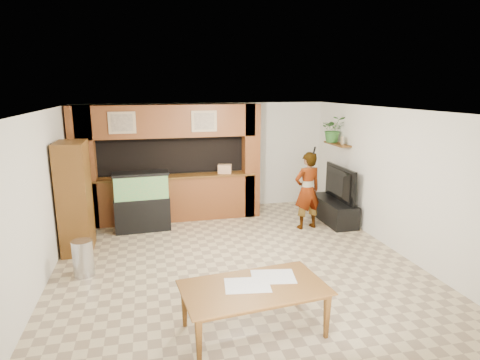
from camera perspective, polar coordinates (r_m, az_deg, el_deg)
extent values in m
plane|color=tan|center=(7.16, -0.88, -11.37)|extent=(6.50, 6.50, 0.00)
plane|color=white|center=(6.53, -0.96, 9.89)|extent=(6.50, 6.50, 0.00)
plane|color=silver|center=(9.86, -4.99, 3.30)|extent=(6.00, 0.00, 6.00)
plane|color=silver|center=(6.77, -26.58, -2.54)|extent=(0.00, 6.50, 6.50)
plane|color=silver|center=(7.91, 20.81, 0.08)|extent=(0.00, 6.50, 6.50)
cube|color=brown|center=(9.17, -9.73, -2.71)|extent=(3.80, 0.35, 1.00)
cube|color=brown|center=(9.04, -9.86, 0.46)|extent=(3.80, 0.43, 0.04)
cube|color=brown|center=(8.86, -10.17, 8.25)|extent=(3.80, 0.35, 0.70)
cube|color=brown|center=(9.07, -21.35, 1.59)|extent=(0.50, 0.35, 2.60)
cube|color=brown|center=(9.27, 1.56, 2.73)|extent=(0.35, 0.35, 2.60)
cube|color=black|center=(9.50, -10.17, 3.69)|extent=(4.20, 0.45, 0.85)
cube|color=tan|center=(8.67, -16.43, 7.82)|extent=(0.55, 0.03, 0.45)
cube|color=tan|center=(8.65, -16.43, 7.81)|extent=(0.43, 0.01, 0.35)
cube|color=tan|center=(8.74, -5.13, 8.33)|extent=(0.55, 0.03, 0.45)
cube|color=tan|center=(8.72, -5.11, 8.32)|extent=(0.43, 0.01, 0.35)
cylinder|color=black|center=(7.61, -25.16, 3.81)|extent=(0.04, 0.25, 0.25)
cylinder|color=white|center=(7.60, -24.98, 3.82)|extent=(0.01, 0.21, 0.21)
cube|color=brown|center=(9.42, 13.66, 4.99)|extent=(0.25, 0.90, 0.04)
cube|color=brown|center=(7.86, -22.44, -2.31)|extent=(0.51, 0.83, 2.03)
cylinder|color=#B2B2B7|center=(6.98, -21.40, -10.32)|extent=(0.32, 0.32, 0.59)
cube|color=black|center=(8.72, -13.68, -4.74)|extent=(1.13, 0.42, 0.71)
cube|color=#388D54|center=(8.56, -13.89, -0.91)|extent=(1.08, 0.40, 0.49)
cube|color=black|center=(8.50, -13.99, 0.87)|extent=(1.13, 0.42, 0.06)
cube|color=black|center=(9.32, 13.10, -4.24)|extent=(0.54, 1.47, 0.49)
imported|color=black|center=(9.16, 13.30, -0.49)|extent=(0.18, 1.32, 0.76)
cube|color=tan|center=(9.22, 14.30, 5.48)|extent=(0.06, 0.14, 0.18)
imported|color=#2F6729|center=(9.53, 13.13, 7.04)|extent=(0.65, 0.60, 0.60)
imported|color=#A77D5C|center=(8.60, 9.55, -1.49)|extent=(0.66, 0.49, 1.66)
cylinder|color=black|center=(8.30, 10.52, 4.15)|extent=(0.04, 0.10, 0.17)
imported|color=brown|center=(5.13, 2.12, -18.11)|extent=(1.83, 1.14, 0.61)
cube|color=silver|center=(5.24, 4.73, -13.53)|extent=(0.60, 0.48, 0.01)
cube|color=silver|center=(5.03, 1.05, -14.72)|extent=(0.60, 0.47, 0.01)
cube|color=tan|center=(9.17, -2.18, 1.59)|extent=(0.35, 0.28, 0.20)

